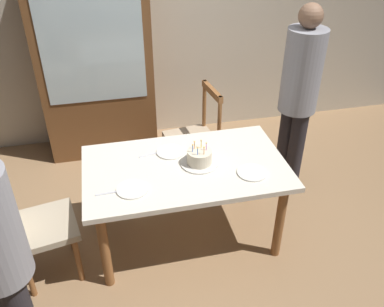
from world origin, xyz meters
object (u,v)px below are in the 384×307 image
object	(u,v)px
person_guest	(299,93)
plate_far_side	(171,152)
dining_table	(186,176)
birthday_cake	(199,158)
china_cabinet	(96,66)
chair_spindle_back	(194,139)
chair_upholstered	(28,221)
plate_near_guest	(252,172)
plate_near_celebrant	(132,189)

from	to	relation	value
person_guest	plate_far_side	bearing A→B (deg)	-167.64
dining_table	birthday_cake	size ratio (longest dim) A/B	5.35
dining_table	china_cabinet	xyz separation A→B (m)	(-0.58, 1.56, 0.32)
dining_table	chair_spindle_back	xyz separation A→B (m)	(0.25, 0.77, -0.17)
birthday_cake	plate_far_side	xyz separation A→B (m)	(-0.18, 0.20, -0.05)
chair_spindle_back	chair_upholstered	distance (m)	1.66
plate_far_side	plate_near_guest	size ratio (longest dim) A/B	1.00
plate_near_celebrant	china_cabinet	size ratio (longest dim) A/B	0.12
chair_upholstered	china_cabinet	distance (m)	1.84
chair_spindle_back	china_cabinet	bearing A→B (deg)	136.16
plate_near_guest	china_cabinet	world-z (taller)	china_cabinet
plate_near_guest	chair_spindle_back	distance (m)	1.02
plate_near_celebrant	person_guest	size ratio (longest dim) A/B	0.13
chair_upholstered	person_guest	bearing A→B (deg)	15.12
dining_table	plate_near_guest	distance (m)	0.50
birthday_cake	plate_far_side	world-z (taller)	birthday_cake
chair_spindle_back	person_guest	world-z (taller)	person_guest
dining_table	birthday_cake	bearing A→B (deg)	-1.36
person_guest	china_cabinet	distance (m)	1.99
birthday_cake	chair_upholstered	xyz separation A→B (m)	(-1.24, -0.14, -0.24)
plate_far_side	plate_near_guest	bearing A→B (deg)	-37.24
chair_upholstered	china_cabinet	xyz separation A→B (m)	(0.56, 1.70, 0.42)
plate_near_celebrant	plate_near_guest	distance (m)	0.86
dining_table	chair_spindle_back	world-z (taller)	chair_spindle_back
person_guest	china_cabinet	size ratio (longest dim) A/B	0.91
plate_far_side	chair_upholstered	world-z (taller)	chair_upholstered
plate_near_celebrant	plate_far_side	world-z (taller)	same
birthday_cake	plate_near_guest	xyz separation A→B (m)	(0.34, -0.20, -0.05)
birthday_cake	person_guest	xyz separation A→B (m)	(0.97, 0.45, 0.21)
plate_near_celebrant	person_guest	world-z (taller)	person_guest
dining_table	china_cabinet	bearing A→B (deg)	110.33
dining_table	plate_far_side	world-z (taller)	plate_far_side
dining_table	plate_near_celebrant	bearing A→B (deg)	-154.19
china_cabinet	person_guest	bearing A→B (deg)	-33.79
dining_table	plate_near_guest	size ratio (longest dim) A/B	6.81
china_cabinet	chair_upholstered	bearing A→B (deg)	-108.19
plate_far_side	china_cabinet	xyz separation A→B (m)	(-0.50, 1.36, 0.23)
chair_spindle_back	chair_upholstered	world-z (taller)	same
plate_near_celebrant	plate_near_guest	size ratio (longest dim) A/B	1.00
china_cabinet	plate_near_guest	bearing A→B (deg)	-59.70
plate_near_celebrant	plate_near_guest	bearing A→B (deg)	0.00
birthday_cake	chair_upholstered	world-z (taller)	chair_upholstered
birthday_cake	plate_near_guest	distance (m)	0.40
plate_near_guest	chair_upholstered	distance (m)	1.60
birthday_cake	plate_near_celebrant	xyz separation A→B (m)	(-0.52, -0.20, -0.05)
plate_far_side	plate_near_guest	xyz separation A→B (m)	(0.52, -0.40, 0.00)
birthday_cake	person_guest	size ratio (longest dim) A/B	0.16
plate_near_celebrant	dining_table	bearing A→B (deg)	25.81
birthday_cake	dining_table	bearing A→B (deg)	178.64
birthday_cake	person_guest	bearing A→B (deg)	25.09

